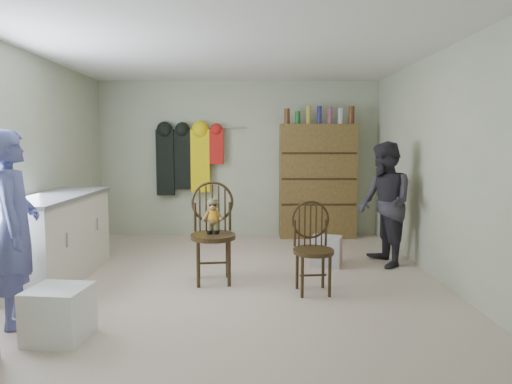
{
  "coord_description": "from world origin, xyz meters",
  "views": [
    {
      "loc": [
        0.2,
        -4.93,
        1.49
      ],
      "look_at": [
        0.25,
        0.2,
        0.95
      ],
      "focal_mm": 32.0,
      "sensor_mm": 36.0,
      "label": 1
    }
  ],
  "objects_px": {
    "counter": "(56,237)",
    "chair_far": "(312,244)",
    "chair_front": "(213,226)",
    "dresser": "(317,180)"
  },
  "relations": [
    {
      "from": "counter",
      "to": "chair_far",
      "type": "xyz_separation_m",
      "value": [
        2.76,
        -0.43,
        0.02
      ]
    },
    {
      "from": "chair_front",
      "to": "chair_far",
      "type": "relative_size",
      "value": 1.18
    },
    {
      "from": "chair_front",
      "to": "chair_far",
      "type": "bearing_deg",
      "value": -25.59
    },
    {
      "from": "chair_far",
      "to": "dresser",
      "type": "distance_m",
      "value": 2.79
    },
    {
      "from": "chair_far",
      "to": "counter",
      "type": "bearing_deg",
      "value": 166.73
    },
    {
      "from": "chair_far",
      "to": "dresser",
      "type": "xyz_separation_m",
      "value": [
        0.44,
        2.72,
        0.42
      ]
    },
    {
      "from": "chair_front",
      "to": "dresser",
      "type": "relative_size",
      "value": 0.52
    },
    {
      "from": "chair_far",
      "to": "dresser",
      "type": "bearing_deg",
      "value": 76.37
    },
    {
      "from": "chair_front",
      "to": "chair_far",
      "type": "distance_m",
      "value": 1.1
    },
    {
      "from": "chair_far",
      "to": "dresser",
      "type": "height_order",
      "value": "dresser"
    }
  ]
}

